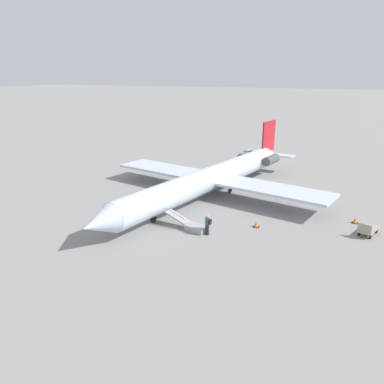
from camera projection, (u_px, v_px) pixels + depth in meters
name	position (u px, v px, depth m)	size (l,w,h in m)	color
ground_plane	(208.00, 197.00, 40.43)	(600.00, 600.00, 0.00)	gray
airplane_main	(213.00, 177.00, 40.57)	(33.21, 25.77, 6.69)	silver
boarding_stairs	(192.00, 226.00, 31.86)	(1.81, 4.14, 1.68)	#99999E
passenger	(208.00, 223.00, 30.73)	(0.39, 0.56, 1.74)	#23232D
luggage_cart	(368.00, 230.00, 30.89)	(2.44, 1.74, 1.22)	#9E937F
traffic_cone_near_stairs	(256.00, 224.00, 32.50)	(0.51, 0.51, 0.56)	black
traffic_cone_near_cart	(355.00, 221.00, 33.35)	(0.48, 0.48, 0.53)	black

